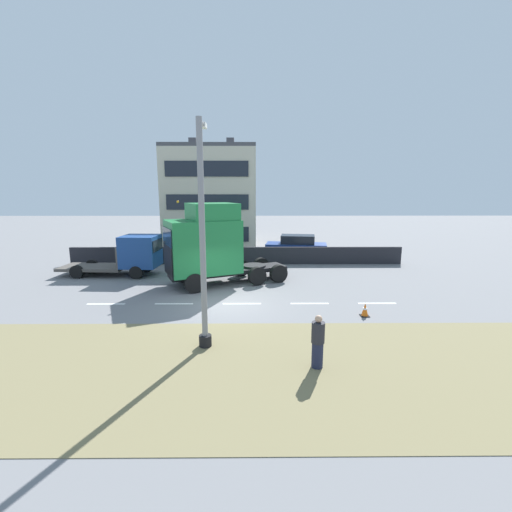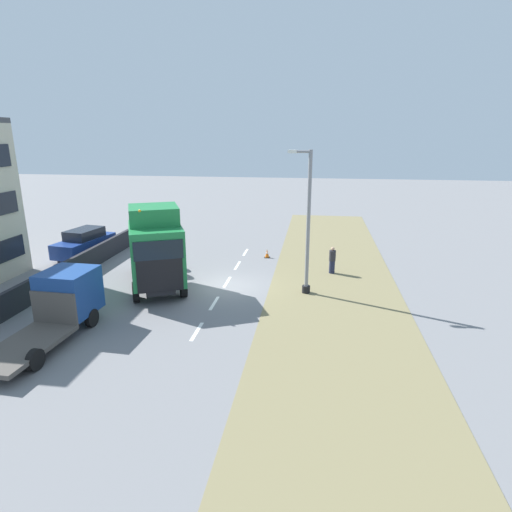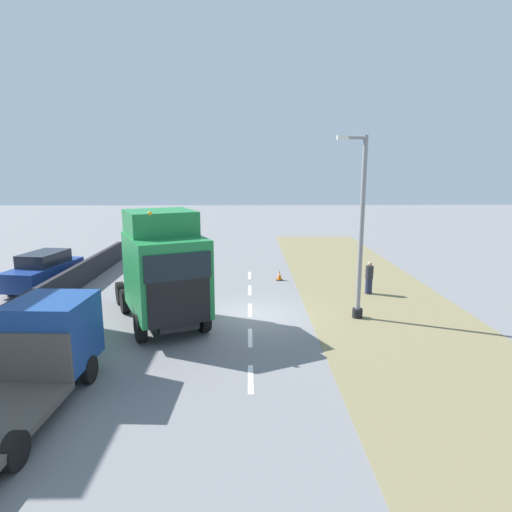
% 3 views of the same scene
% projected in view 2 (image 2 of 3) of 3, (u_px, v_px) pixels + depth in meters
% --- Properties ---
extents(ground_plane, '(120.00, 120.00, 0.00)m').
position_uv_depth(ground_plane, '(225.00, 286.00, 23.77)').
color(ground_plane, slate).
rests_on(ground_plane, ground).
extents(grass_verge, '(7.00, 44.00, 0.01)m').
position_uv_depth(grass_verge, '(334.00, 291.00, 22.96)').
color(grass_verge, olive).
rests_on(grass_verge, ground).
extents(lane_markings, '(0.16, 14.60, 0.00)m').
position_uv_depth(lane_markings, '(227.00, 282.00, 24.44)').
color(lane_markings, white).
rests_on(lane_markings, ground).
extents(boundary_wall, '(0.25, 24.00, 1.25)m').
position_uv_depth(boundary_wall, '(73.00, 269.00, 24.81)').
color(boundary_wall, '#232328').
rests_on(boundary_wall, ground).
extents(lorry_cab, '(5.10, 7.08, 4.72)m').
position_uv_depth(lorry_cab, '(156.00, 250.00, 22.36)').
color(lorry_cab, black).
rests_on(lorry_cab, ground).
extents(flatbed_truck, '(2.32, 6.25, 2.52)m').
position_uv_depth(flatbed_truck, '(62.00, 301.00, 18.14)').
color(flatbed_truck, navy).
rests_on(flatbed_truck, ground).
extents(parked_car, '(2.57, 4.87, 1.90)m').
position_uv_depth(parked_car, '(85.00, 243.00, 29.33)').
color(parked_car, navy).
rests_on(parked_car, ground).
extents(lamp_post, '(1.33, 0.43, 7.43)m').
position_uv_depth(lamp_post, '(307.00, 232.00, 21.87)').
color(lamp_post, black).
rests_on(lamp_post, ground).
extents(pedestrian, '(0.39, 0.39, 1.65)m').
position_uv_depth(pedestrian, '(332.00, 261.00, 25.74)').
color(pedestrian, '#1E233D').
rests_on(pedestrian, ground).
extents(traffic_cone_lead, '(0.36, 0.36, 0.58)m').
position_uv_depth(traffic_cone_lead, '(267.00, 254.00, 29.14)').
color(traffic_cone_lead, black).
rests_on(traffic_cone_lead, ground).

